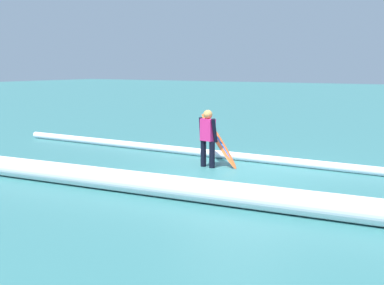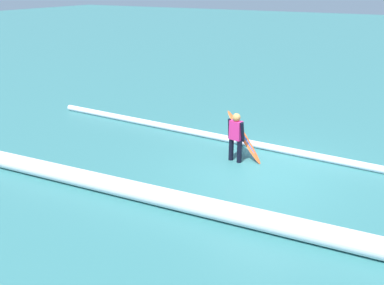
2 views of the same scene
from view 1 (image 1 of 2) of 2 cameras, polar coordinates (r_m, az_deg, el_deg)
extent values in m
plane|color=#337374|center=(12.88, 4.49, -3.11)|extent=(121.43, 121.43, 0.00)
cylinder|color=black|center=(13.58, 1.18, -1.12)|extent=(0.14, 0.14, 0.65)
cylinder|color=black|center=(13.40, 2.07, -1.25)|extent=(0.14, 0.14, 0.65)
cube|color=#D82672|center=(13.41, 1.63, 1.31)|extent=(0.37, 0.26, 0.53)
sphere|color=#CB8A49|center=(13.37, 1.64, 2.89)|extent=(0.22, 0.22, 0.22)
cylinder|color=black|center=(13.55, 0.95, 1.38)|extent=(0.09, 0.14, 0.59)
cylinder|color=black|center=(13.27, 2.32, 1.24)|extent=(0.09, 0.22, 0.59)
ellipsoid|color=#E55926|center=(13.74, 2.73, 0.21)|extent=(1.38, 0.74, 1.27)
ellipsoid|color=blue|center=(13.74, 2.73, 0.22)|extent=(1.08, 0.50, 1.02)
cylinder|color=white|center=(14.73, 3.41, -1.29)|extent=(15.05, 0.67, 0.21)
cylinder|color=white|center=(11.23, -8.74, -3.70)|extent=(19.19, 1.64, 0.44)
camera|label=2|loc=(3.43, -39.84, 48.74)|focal=40.76mm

